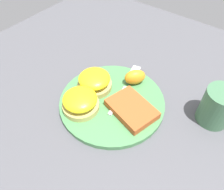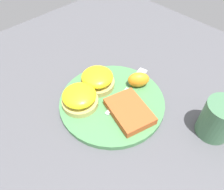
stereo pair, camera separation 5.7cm
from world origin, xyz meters
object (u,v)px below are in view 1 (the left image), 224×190
object	(u,v)px
hashbrown_patty	(132,108)
orange_wedge	(135,77)
cup	(218,107)
fork	(127,85)
sandwich_benedict_right	(80,101)
sandwich_benedict_left	(94,81)

from	to	relation	value
hashbrown_patty	orange_wedge	xyz separation A→B (m)	(-0.05, 0.09, 0.01)
cup	fork	bearing A→B (deg)	-168.69
sandwich_benedict_right	fork	size ratio (longest dim) A/B	0.47
sandwich_benedict_left	fork	distance (m)	0.09
sandwich_benedict_right	cup	xyz separation A→B (m)	(0.28, 0.18, 0.01)
sandwich_benedict_left	hashbrown_patty	xyz separation A→B (m)	(0.13, -0.01, -0.01)
sandwich_benedict_left	sandwich_benedict_right	bearing A→B (deg)	-75.91
orange_wedge	fork	world-z (taller)	orange_wedge
hashbrown_patty	cup	size ratio (longest dim) A/B	1.08
sandwich_benedict_left	hashbrown_patty	distance (m)	0.13
sandwich_benedict_right	orange_wedge	size ratio (longest dim) A/B	1.57
sandwich_benedict_left	cup	bearing A→B (deg)	19.26
sandwich_benedict_left	orange_wedge	xyz separation A→B (m)	(0.08, 0.08, -0.00)
orange_wedge	fork	size ratio (longest dim) A/B	0.30
sandwich_benedict_left	orange_wedge	size ratio (longest dim) A/B	1.57
orange_wedge	cup	distance (m)	0.22
orange_wedge	cup	xyz separation A→B (m)	(0.22, 0.02, 0.01)
hashbrown_patty	fork	world-z (taller)	hashbrown_patty
fork	cup	distance (m)	0.24
sandwich_benedict_left	fork	xyz separation A→B (m)	(0.07, 0.06, -0.02)
hashbrown_patty	sandwich_benedict_right	bearing A→B (deg)	-146.95
sandwich_benedict_right	orange_wedge	world-z (taller)	sandwich_benedict_right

